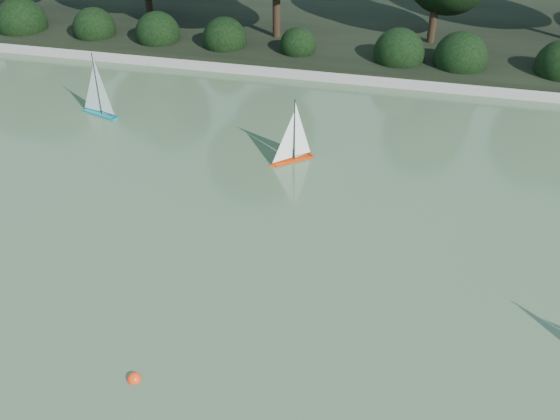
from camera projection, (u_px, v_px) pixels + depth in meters
The scene contains 7 objects.
ground at pixel (304, 373), 7.40m from camera, with size 80.00×80.00×0.00m, color #31462A.
pond_coping at pixel (381, 81), 14.60m from camera, with size 40.00×0.35×0.18m, color gray.
far_bank at pixel (396, 26), 17.79m from camera, with size 40.00×8.00×0.30m, color black.
shrub_hedge at pixel (387, 53), 15.13m from camera, with size 29.10×1.10×1.10m.
sailboat_orange at pixel (289, 152), 11.49m from camera, with size 0.80×0.70×1.30m.
sailboat_teal at pixel (96, 104), 13.18m from camera, with size 1.05×0.49×1.45m.
race_buoy at pixel (134, 379), 7.32m from camera, with size 0.17×0.17×0.17m, color #FF3A0D.
Camera 1 is at (0.90, -4.98, 5.74)m, focal length 40.00 mm.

